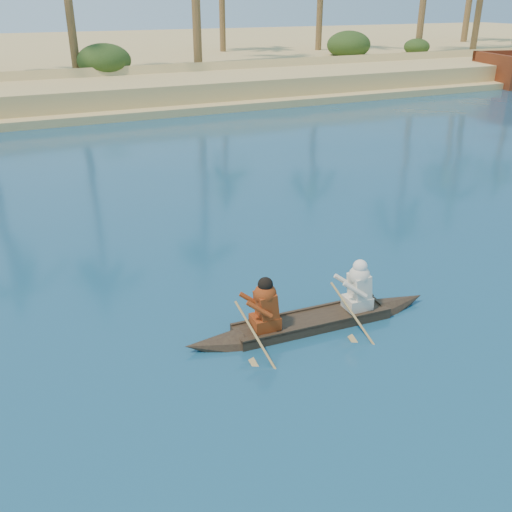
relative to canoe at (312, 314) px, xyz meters
name	(u,v)px	position (x,y,z in m)	size (l,w,h in m)	color
ground	(320,468)	(-1.58, -2.91, -0.24)	(160.00, 160.00, 0.00)	navy
sandy_embankment	(17,61)	(-1.58, 43.97, 0.28)	(150.00, 51.00, 1.50)	tan
shrub_cluster	(36,74)	(-1.58, 28.59, 0.96)	(100.00, 6.00, 2.40)	#203714
canoe	(312,314)	(0.00, 0.00, 0.00)	(4.63, 0.84, 1.27)	#372D1E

